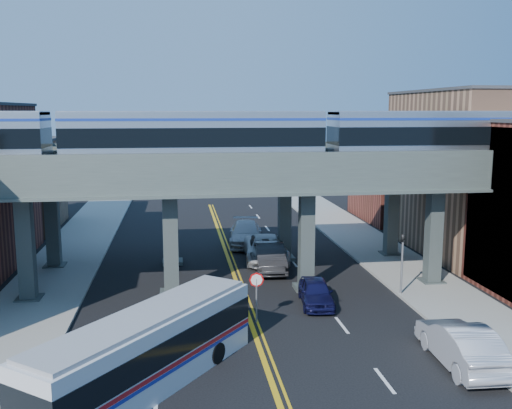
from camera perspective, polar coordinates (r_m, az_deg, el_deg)
ground at (r=26.87m, az=0.31°, el=-14.01°), size 120.00×120.00×0.00m
sidewalk_west at (r=36.87m, az=-20.22°, el=-7.90°), size 5.00×70.00×0.16m
sidewalk_east at (r=39.01m, az=15.20°, el=-6.70°), size 5.00×70.00×0.16m
building_west_c at (r=55.87m, az=-23.38°, el=1.76°), size 8.00×10.00×8.00m
building_east_b at (r=46.25m, az=20.63°, el=2.99°), size 8.00×14.00×12.00m
building_east_c at (r=58.09m, az=14.46°, el=3.00°), size 8.00×10.00×9.00m
mural_panel at (r=34.18m, az=24.19°, el=-1.42°), size 0.10×9.50×9.50m
elevated_viaduct_near at (r=32.87m, az=-1.67°, el=2.04°), size 52.00×3.60×7.40m
elevated_viaduct_far at (r=39.78m, az=-2.77°, el=3.32°), size 52.00×3.60×7.40m
transit_train at (r=32.45m, az=-6.17°, el=6.69°), size 44.90×2.81×3.27m
stop_sign at (r=29.07m, az=0.05°, el=-8.46°), size 0.76×0.09×2.63m
traffic_signal at (r=34.01m, az=14.41°, el=-5.16°), size 0.15×0.18×4.10m
transit_bus at (r=23.13m, az=-10.81°, el=-14.23°), size 8.78×10.26×2.86m
car_lane_a at (r=32.11m, az=6.01°, el=-8.71°), size 2.16×4.42×1.45m
car_lane_b at (r=38.60m, az=1.41°, el=-5.28°), size 2.26×5.55×1.79m
car_lane_c at (r=40.86m, az=1.02°, el=-4.46°), size 3.44×6.61×1.78m
car_lane_d at (r=45.85m, az=-1.04°, el=-2.92°), size 3.25×6.45×1.80m
car_parked_curb at (r=26.25m, az=19.81°, el=-13.00°), size 2.17×5.67×1.84m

